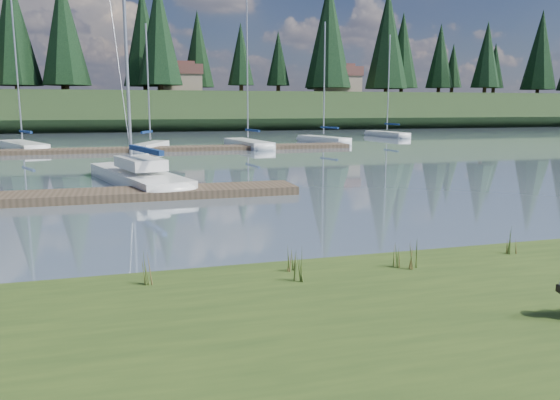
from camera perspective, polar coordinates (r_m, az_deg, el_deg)
name	(u,v)px	position (r m, az deg, el deg)	size (l,w,h in m)	color
ground	(156,151)	(41.44, -12.86, 5.00)	(200.00, 200.00, 0.00)	gray
bank	(345,388)	(6.51, 6.77, -18.92)	(60.00, 9.00, 0.35)	#354C1A
ridge	(138,111)	(84.29, -14.63, 8.95)	(200.00, 20.00, 5.00)	#213419
sailboat_main	(132,173)	(24.69, -15.18, 2.77)	(4.42, 9.86, 13.87)	white
dock_near	(75,196)	(20.57, -20.64, 0.37)	(16.00, 2.00, 0.30)	#4C3D2C
dock_far	(183,149)	(41.59, -10.10, 5.31)	(26.00, 2.20, 0.30)	#4C3D2C
sailboat_bg_1	(20,145)	(47.11, -25.52, 5.24)	(5.11, 8.90, 13.20)	white
sailboat_bg_2	(153,145)	(42.99, -13.14, 5.60)	(3.39, 6.09, 9.35)	white
sailboat_bg_3	(245,143)	(45.10, -3.69, 6.00)	(2.72, 8.69, 12.50)	white
sailboat_bg_4	(319,139)	(50.31, 4.14, 6.40)	(3.30, 7.30, 10.68)	white
sailboat_bg_5	(383,134)	(60.77, 10.76, 6.83)	(2.32, 7.61, 10.77)	white
weed_0	(297,265)	(9.35, 1.84, -6.77)	(0.17, 0.14, 0.67)	#475B23
weed_1	(292,259)	(9.90, 1.29, -6.20)	(0.17, 0.14, 0.53)	#475B23
weed_2	(413,256)	(10.36, 13.73, -5.71)	(0.17, 0.14, 0.54)	#475B23
weed_3	(147,268)	(9.44, -13.77, -6.96)	(0.17, 0.14, 0.65)	#475B23
weed_4	(395,257)	(10.36, 11.90, -5.80)	(0.17, 0.14, 0.48)	#475B23
weed_5	(511,242)	(11.95, 22.95, -4.06)	(0.17, 0.14, 0.59)	#475B23
mud_lip	(254,279)	(10.43, -2.70, -8.25)	(60.00, 0.50, 0.14)	#33281C
conifer_3	(61,44)	(84.03, -21.95, 14.88)	(4.84, 4.84, 12.25)	#382619
conifer_4	(159,32)	(78.05, -12.53, 16.79)	(6.16, 6.16, 15.10)	#382619
conifer_5	(241,54)	(83.40, -4.11, 14.96)	(3.96, 3.96, 10.35)	#382619
conifer_6	(329,33)	(85.50, 5.10, 16.96)	(7.04, 7.04, 17.00)	#382619
conifer_7	(403,50)	(93.83, 12.69, 15.01)	(5.28, 5.28, 13.20)	#382619
conifer_8	(487,54)	(97.31, 20.78, 14.03)	(4.62, 4.62, 11.77)	#382619
conifer_9	(541,50)	(107.84, 25.57, 13.97)	(5.94, 5.94, 14.62)	#382619
house_1	(179,78)	(82.76, -10.48, 12.43)	(6.30, 5.30, 4.65)	gray
house_2	(338,80)	(86.59, 6.05, 12.41)	(6.30, 5.30, 4.65)	gray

